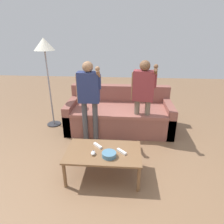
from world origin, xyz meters
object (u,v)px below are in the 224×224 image
game_remote_nunchuk (93,153)px  player_right (143,92)px  snack_bowl (109,155)px  floor_lamp (45,50)px  couch (119,115)px  player_left (89,93)px  game_remote_wand_far (98,146)px  game_remote_wand_near (122,152)px  coffee_table (103,154)px

game_remote_nunchuk → player_right: 1.42m
snack_bowl → player_right: size_ratio=0.13×
game_remote_nunchuk → floor_lamp: size_ratio=0.05×
snack_bowl → floor_lamp: floor_lamp is taller
couch → player_right: player_right is taller
couch → player_right: size_ratio=1.43×
player_left → game_remote_wand_far: (0.25, -0.81, -0.49)m
player_left → game_remote_wand_near: bearing=-58.0°
player_left → player_right: bearing=9.4°
game_remote_wand_near → snack_bowl: bearing=-148.9°
couch → floor_lamp: floor_lamp is taller
game_remote_nunchuk → snack_bowl: bearing=-7.3°
floor_lamp → player_left: size_ratio=1.23×
player_left → game_remote_nunchuk: bearing=-77.6°
game_remote_wand_far → game_remote_wand_near: bearing=-20.1°
game_remote_nunchuk → player_left: player_left is taller
couch → coffee_table: bearing=-96.0°
game_remote_nunchuk → game_remote_wand_near: bearing=10.6°
player_right → coffee_table: bearing=-118.0°
floor_lamp → game_remote_nunchuk: bearing=-54.4°
coffee_table → player_right: bearing=62.0°
coffee_table → floor_lamp: floor_lamp is taller
snack_bowl → game_remote_nunchuk: (-0.21, 0.03, -0.01)m
game_remote_wand_far → floor_lamp: bearing=130.0°
floor_lamp → player_right: (1.80, -0.40, -0.63)m
couch → game_remote_wand_near: bearing=-86.5°
coffee_table → player_right: player_right is taller
couch → player_left: bearing=-132.9°
game_remote_nunchuk → couch: bearing=79.8°
floor_lamp → game_remote_wand_near: floor_lamp is taller
player_left → player_right: 0.92m
coffee_table → game_remote_wand_far: bearing=129.9°
snack_bowl → game_remote_wand_far: bearing=129.3°
player_left → game_remote_wand_near: player_left is taller
player_left → player_right: player_right is taller
floor_lamp → game_remote_wand_far: 2.10m
player_right → game_remote_wand_far: (-0.66, -0.96, -0.49)m
snack_bowl → coffee_table: bearing=128.7°
couch → game_remote_nunchuk: (-0.27, -1.53, 0.13)m
couch → game_remote_wand_far: (-0.24, -1.34, 0.12)m
coffee_table → player_left: 1.12m
coffee_table → game_remote_nunchuk: size_ratio=11.23×
coffee_table → game_remote_nunchuk: 0.16m
coffee_table → game_remote_wand_near: 0.25m
game_remote_wand_near → game_remote_wand_far: size_ratio=0.99×
game_remote_nunchuk → floor_lamp: 2.21m
snack_bowl → couch: bearing=87.5°
coffee_table → player_left: bearing=110.4°
couch → coffee_table: (-0.15, -1.45, 0.06)m
player_left → couch: bearing=47.1°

